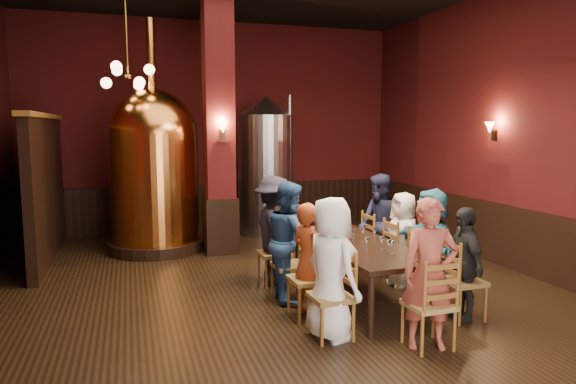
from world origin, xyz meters
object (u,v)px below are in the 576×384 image
object	(u,v)px
dining_table	(360,248)
person_0	(331,268)
person_2	(290,241)
steel_vessel	(266,165)
copper_kettle	(155,168)
rose_vase	(343,219)
person_1	(308,260)

from	to	relation	value
dining_table	person_0	world-z (taller)	person_0
dining_table	person_0	xyz separation A→B (m)	(-0.82, -1.03, 0.08)
person_2	steel_vessel	xyz separation A→B (m)	(0.81, 4.23, 0.67)
person_0	steel_vessel	world-z (taller)	steel_vessel
steel_vessel	person_2	bearing A→B (deg)	-100.78
person_0	person_2	xyz separation A→B (m)	(-0.04, 1.33, 0.01)
copper_kettle	rose_vase	world-z (taller)	copper_kettle
dining_table	copper_kettle	xyz separation A→B (m)	(-2.38, 3.63, 0.83)
person_1	rose_vase	xyz separation A→B (m)	(0.91, 1.08, 0.26)
person_1	copper_kettle	bearing A→B (deg)	0.78
copper_kettle	steel_vessel	world-z (taller)	copper_kettle
copper_kettle	steel_vessel	bearing A→B (deg)	21.08
dining_table	person_1	distance (m)	0.91
copper_kettle	rose_vase	xyz separation A→B (m)	(2.46, -2.91, -0.57)
copper_kettle	rose_vase	size ratio (longest dim) A/B	13.77
person_2	copper_kettle	distance (m)	3.73
copper_kettle	person_0	bearing A→B (deg)	-71.41
person_1	person_2	world-z (taller)	person_2
dining_table	rose_vase	bearing A→B (deg)	82.38
person_2	copper_kettle	size ratio (longest dim) A/B	0.38
dining_table	copper_kettle	world-z (taller)	copper_kettle
person_2	rose_vase	size ratio (longest dim) A/B	5.18
person_2	rose_vase	world-z (taller)	person_2
person_1	steel_vessel	size ratio (longest dim) A/B	0.48
copper_kettle	rose_vase	bearing A→B (deg)	-49.79
dining_table	person_2	xyz separation A→B (m)	(-0.86, 0.30, 0.09)
rose_vase	person_2	bearing A→B (deg)	-155.64
dining_table	person_0	bearing A→B (deg)	-130.36
dining_table	copper_kettle	distance (m)	4.42
person_2	steel_vessel	distance (m)	4.36
person_1	copper_kettle	distance (m)	4.36
person_0	steel_vessel	distance (m)	5.65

